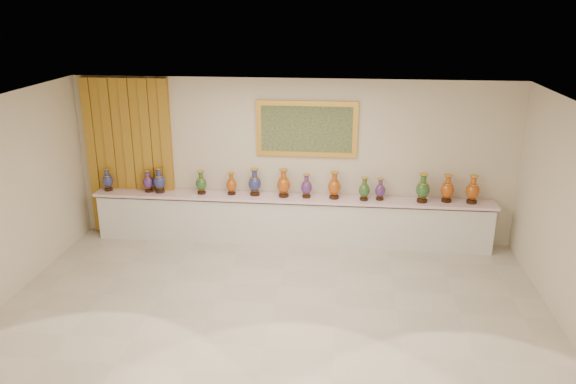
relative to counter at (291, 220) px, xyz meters
name	(u,v)px	position (x,y,z in m)	size (l,w,h in m)	color
ground	(275,304)	(0.00, -2.27, -0.44)	(8.00, 8.00, 0.00)	beige
room	(157,153)	(-2.50, 0.17, 1.16)	(8.00, 8.00, 8.00)	beige
counter	(291,220)	(0.00, 0.00, 0.00)	(7.28, 0.48, 0.90)	white
vase_0	(108,181)	(-3.43, -0.01, 0.66)	(0.22, 0.22, 0.43)	#321A0E
vase_1	(148,182)	(-2.66, 0.00, 0.65)	(0.26, 0.26, 0.42)	#321A0E
vase_2	(159,181)	(-2.44, -0.02, 0.67)	(0.29, 0.29, 0.47)	#321A0E
vase_3	(201,184)	(-1.65, -0.01, 0.66)	(0.22, 0.22, 0.44)	#321A0E
vase_4	(231,185)	(-1.09, 0.01, 0.65)	(0.25, 0.25, 0.41)	#321A0E
vase_5	(255,183)	(-0.66, 0.02, 0.69)	(0.25, 0.25, 0.50)	#321A0E
vase_6	(284,185)	(-0.13, -0.02, 0.69)	(0.28, 0.28, 0.52)	#321A0E
vase_7	(306,187)	(0.29, -0.01, 0.66)	(0.22, 0.22, 0.44)	#321A0E
vase_8	(334,187)	(0.79, -0.01, 0.68)	(0.29, 0.29, 0.49)	#321A0E
vase_9	(364,190)	(1.32, -0.05, 0.65)	(0.24, 0.24, 0.42)	#321A0E
vase_10	(380,190)	(1.60, -0.01, 0.64)	(0.24, 0.24, 0.40)	#321A0E
vase_11	(423,189)	(2.33, -0.04, 0.70)	(0.25, 0.25, 0.52)	#321A0E
vase_12	(447,190)	(2.77, 0.02, 0.69)	(0.28, 0.28, 0.50)	#321A0E
vase_13	(473,191)	(3.20, -0.01, 0.69)	(0.24, 0.24, 0.50)	#321A0E
label_card	(194,196)	(-1.76, -0.14, 0.47)	(0.10, 0.06, 0.00)	white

